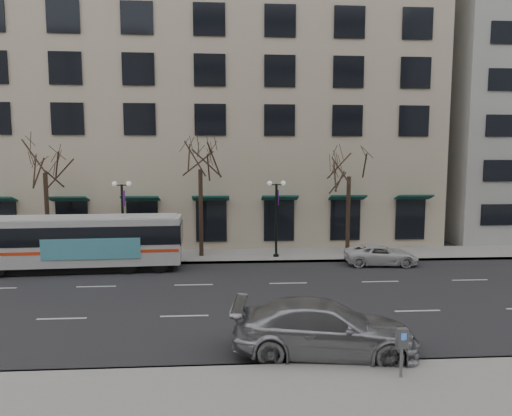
{
  "coord_description": "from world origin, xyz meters",
  "views": [
    {
      "loc": [
        1.92,
        -19.72,
        6.36
      ],
      "look_at": [
        3.31,
        2.67,
        4.0
      ],
      "focal_mm": 30.0,
      "sensor_mm": 36.0,
      "label": 1
    }
  ],
  "objects": [
    {
      "name": "lamp_post_left",
      "position": [
        -4.99,
        8.2,
        2.94
      ],
      "size": [
        1.22,
        0.45,
        5.21
      ],
      "color": "black",
      "rests_on": "ground"
    },
    {
      "name": "silver_car",
      "position": [
        5.03,
        -6.14,
        0.89
      ],
      "size": [
        6.38,
        3.23,
        1.77
      ],
      "primitive_type": "imported",
      "rotation": [
        0.0,
        0.0,
        1.45
      ],
      "color": "#A2A3A9",
      "rests_on": "ground"
    },
    {
      "name": "ground",
      "position": [
        0.0,
        0.0,
        0.0
      ],
      "size": [
        160.0,
        160.0,
        0.0
      ],
      "primitive_type": "plane",
      "color": "black",
      "rests_on": "ground"
    },
    {
      "name": "tree_far_right",
      "position": [
        10.0,
        8.8,
        6.42
      ],
      "size": [
        3.6,
        3.6,
        8.06
      ],
      "color": "black",
      "rests_on": "ground"
    },
    {
      "name": "pay_station",
      "position": [
        6.87,
        -8.12,
        1.21
      ],
      "size": [
        0.33,
        0.23,
        1.46
      ],
      "rotation": [
        0.0,
        0.0,
        0.05
      ],
      "color": "slate",
      "rests_on": "sidewalk_near"
    },
    {
      "name": "building_hotel",
      "position": [
        -2.0,
        21.0,
        12.0
      ],
      "size": [
        40.0,
        20.0,
        24.0
      ],
      "primitive_type": "cube",
      "color": "#B8AA8C",
      "rests_on": "ground"
    },
    {
      "name": "lamp_post_right",
      "position": [
        5.01,
        8.2,
        2.94
      ],
      "size": [
        1.22,
        0.45,
        5.21
      ],
      "color": "black",
      "rests_on": "ground"
    },
    {
      "name": "tree_far_left",
      "position": [
        -10.0,
        8.8,
        6.7
      ],
      "size": [
        3.6,
        3.6,
        8.34
      ],
      "color": "black",
      "rests_on": "ground"
    },
    {
      "name": "sidewalk_far",
      "position": [
        5.0,
        9.0,
        0.07
      ],
      "size": [
        80.0,
        4.0,
        0.15
      ],
      "primitive_type": "cube",
      "color": "gray",
      "rests_on": "ground"
    },
    {
      "name": "white_pickup",
      "position": [
        11.4,
        6.11,
        0.63
      ],
      "size": [
        4.67,
        2.46,
        1.25
      ],
      "primitive_type": "imported",
      "rotation": [
        0.0,
        0.0,
        1.48
      ],
      "color": "silver",
      "rests_on": "ground"
    },
    {
      "name": "city_bus",
      "position": [
        -6.89,
        5.8,
        1.77
      ],
      "size": [
        12.08,
        3.26,
        3.24
      ],
      "rotation": [
        0.0,
        0.0,
        0.05
      ],
      "color": "silver",
      "rests_on": "ground"
    },
    {
      "name": "tree_far_mid",
      "position": [
        0.0,
        8.8,
        6.91
      ],
      "size": [
        3.6,
        3.6,
        8.55
      ],
      "color": "black",
      "rests_on": "ground"
    }
  ]
}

